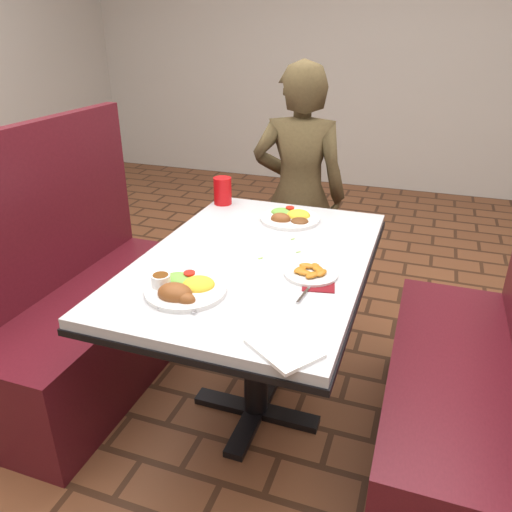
% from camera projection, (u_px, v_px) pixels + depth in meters
% --- Properties ---
extents(dining_table, '(0.81, 1.21, 0.75)m').
position_uv_depth(dining_table, '(256.00, 279.00, 1.88)').
color(dining_table, silver).
rests_on(dining_table, ground).
extents(booth_bench_left, '(0.47, 1.20, 1.17)m').
position_uv_depth(booth_bench_left, '(90.00, 315.00, 2.26)').
color(booth_bench_left, '#5A141E').
rests_on(booth_bench_left, ground).
extents(booth_bench_right, '(0.47, 1.20, 1.17)m').
position_uv_depth(booth_bench_right, '(466.00, 394.00, 1.78)').
color(booth_bench_right, '#5A141E').
rests_on(booth_bench_right, ground).
extents(diner_person, '(0.54, 0.39, 1.38)m').
position_uv_depth(diner_person, '(299.00, 196.00, 2.67)').
color(diner_person, brown).
rests_on(diner_person, ground).
extents(near_dinner_plate, '(0.26, 0.26, 0.08)m').
position_uv_depth(near_dinner_plate, '(184.00, 285.00, 1.58)').
color(near_dinner_plate, white).
rests_on(near_dinner_plate, dining_table).
extents(far_dinner_plate, '(0.26, 0.26, 0.07)m').
position_uv_depth(far_dinner_plate, '(290.00, 215.00, 2.17)').
color(far_dinner_plate, white).
rests_on(far_dinner_plate, dining_table).
extents(plantain_plate, '(0.18, 0.18, 0.03)m').
position_uv_depth(plantain_plate, '(311.00, 272.00, 1.70)').
color(plantain_plate, white).
rests_on(plantain_plate, dining_table).
extents(maroon_napkin, '(0.12, 0.12, 0.00)m').
position_uv_depth(maroon_napkin, '(319.00, 284.00, 1.64)').
color(maroon_napkin, maroon).
rests_on(maroon_napkin, dining_table).
extents(spoon_utensil, '(0.02, 0.12, 0.00)m').
position_uv_depth(spoon_utensil, '(304.00, 294.00, 1.58)').
color(spoon_utensil, silver).
rests_on(spoon_utensil, dining_table).
extents(red_tumbler, '(0.08, 0.08, 0.13)m').
position_uv_depth(red_tumbler, '(223.00, 191.00, 2.35)').
color(red_tumbler, red).
rests_on(red_tumbler, dining_table).
extents(paper_napkin, '(0.23, 0.21, 0.01)m').
position_uv_depth(paper_napkin, '(284.00, 348.00, 1.31)').
color(paper_napkin, white).
rests_on(paper_napkin, dining_table).
extents(knife_utensil, '(0.05, 0.16, 0.00)m').
position_uv_depth(knife_utensil, '(199.00, 299.00, 1.54)').
color(knife_utensil, silver).
rests_on(knife_utensil, dining_table).
extents(fork_utensil, '(0.08, 0.12, 0.00)m').
position_uv_depth(fork_utensil, '(177.00, 302.00, 1.52)').
color(fork_utensil, silver).
rests_on(fork_utensil, dining_table).
extents(lettuce_shreds, '(0.28, 0.32, 0.00)m').
position_uv_depth(lettuce_shreds, '(271.00, 251.00, 1.88)').
color(lettuce_shreds, '#87B648').
rests_on(lettuce_shreds, dining_table).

